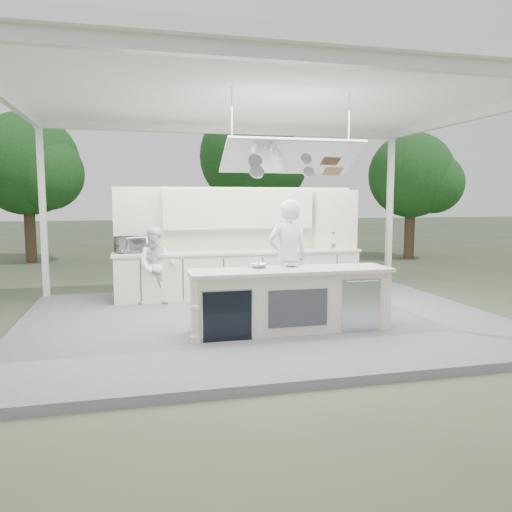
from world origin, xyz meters
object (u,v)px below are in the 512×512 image
object	(u,v)px
demo_island	(290,300)
head_chef	(288,258)
sous_chef	(157,266)
back_counter	(240,274)

from	to	relation	value
demo_island	head_chef	size ratio (longest dim) A/B	1.56
demo_island	sous_chef	xyz separation A→B (m)	(-1.88, 2.46, 0.27)
back_counter	demo_island	bearing A→B (deg)	-86.37
demo_island	head_chef	world-z (taller)	head_chef
head_chef	sous_chef	distance (m)	2.62
back_counter	head_chef	bearing A→B (deg)	-75.97
sous_chef	demo_island	bearing A→B (deg)	-42.22
back_counter	head_chef	world-z (taller)	head_chef
head_chef	sous_chef	world-z (taller)	head_chef
demo_island	sous_chef	size ratio (longest dim) A/B	2.09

